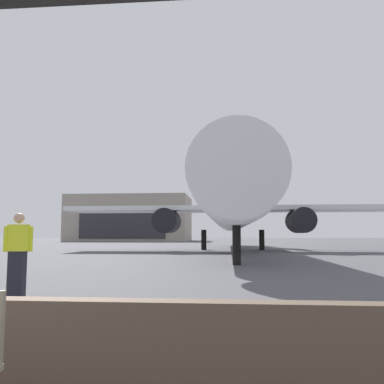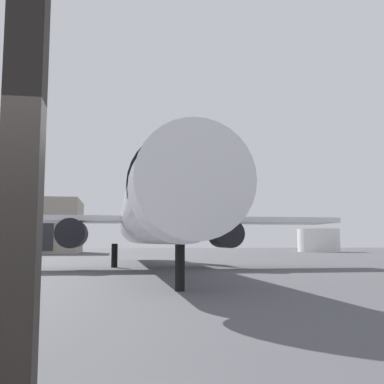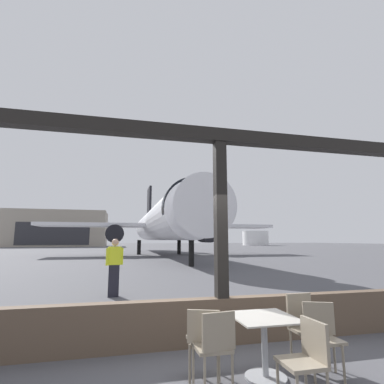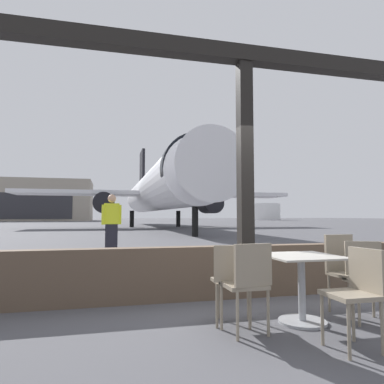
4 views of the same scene
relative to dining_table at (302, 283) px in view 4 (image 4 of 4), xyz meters
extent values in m
plane|color=#4C4C51|center=(-0.11, 41.31, -0.43)|extent=(220.00, 220.00, 0.00)
cube|color=brown|center=(-0.11, 1.31, -0.06)|extent=(9.01, 0.24, 0.74)
cube|color=black|center=(-0.11, 1.31, 3.19)|extent=(9.01, 0.24, 0.24)
cube|color=black|center=(-0.11, 1.31, 1.32)|extent=(0.20, 0.20, 3.50)
cube|color=#ADA89E|center=(0.00, 0.00, 0.30)|extent=(0.79, 0.79, 0.02)
cylinder|color=#9EA0A5|center=(0.00, 0.00, -0.07)|extent=(0.08, 0.08, 0.72)
cylinder|color=#9EA0A5|center=(0.00, 0.00, -0.41)|extent=(0.52, 0.52, 0.03)
cube|color=gray|center=(-0.74, -0.16, 0.04)|extent=(0.40, 0.40, 0.04)
cube|color=gray|center=(-0.72, -0.34, 0.27)|extent=(0.40, 0.09, 0.41)
cylinder|color=gray|center=(-0.94, -0.01, -0.19)|extent=(0.03, 0.03, 0.47)
cylinder|color=gray|center=(-0.60, 0.03, -0.19)|extent=(0.03, 0.03, 0.47)
cylinder|color=gray|center=(-0.89, -0.35, -0.19)|extent=(0.03, 0.03, 0.47)
cylinder|color=gray|center=(-0.55, -0.30, -0.19)|extent=(0.03, 0.03, 0.47)
cube|color=gray|center=(0.74, -0.16, 0.01)|extent=(0.40, 0.40, 0.04)
cube|color=gray|center=(0.81, 0.01, 0.24)|extent=(0.39, 0.18, 0.41)
cylinder|color=gray|center=(0.52, -0.25, -0.21)|extent=(0.03, 0.03, 0.44)
cylinder|color=gray|center=(0.96, -0.06, -0.21)|extent=(0.03, 0.03, 0.44)
cylinder|color=gray|center=(0.65, 0.06, -0.21)|extent=(0.03, 0.03, 0.44)
cube|color=gray|center=(0.74, 0.16, 0.04)|extent=(0.40, 0.40, 0.04)
cube|color=gray|center=(0.73, 0.34, 0.28)|extent=(0.40, 0.06, 0.45)
cylinder|color=gray|center=(0.92, 0.00, -0.20)|extent=(0.03, 0.03, 0.47)
cylinder|color=gray|center=(0.59, -0.02, -0.20)|extent=(0.03, 0.03, 0.47)
cylinder|color=gray|center=(0.90, 0.34, -0.20)|extent=(0.03, 0.03, 0.47)
cylinder|color=gray|center=(0.56, 0.32, -0.20)|extent=(0.03, 0.03, 0.47)
cube|color=gray|center=(-0.74, 0.16, 0.03)|extent=(0.40, 0.40, 0.04)
cube|color=gray|center=(-0.81, -0.01, 0.24)|extent=(0.39, 0.18, 0.38)
cylinder|color=gray|center=(-0.84, 0.38, -0.20)|extent=(0.03, 0.03, 0.46)
cylinder|color=gray|center=(-0.53, 0.26, -0.20)|extent=(0.03, 0.03, 0.46)
cylinder|color=gray|center=(-0.96, 0.06, -0.20)|extent=(0.03, 0.03, 0.46)
cylinder|color=gray|center=(-0.64, -0.06, -0.20)|extent=(0.03, 0.03, 0.46)
cube|color=gray|center=(0.00, -0.79, 0.05)|extent=(0.40, 0.40, 0.04)
cube|color=gray|center=(0.18, -0.79, 0.26)|extent=(0.06, 0.40, 0.38)
cylinder|color=gray|center=(-0.16, -0.97, -0.19)|extent=(0.03, 0.03, 0.47)
cylinder|color=gray|center=(-0.18, -0.63, -0.19)|extent=(0.03, 0.03, 0.47)
cylinder|color=gray|center=(0.18, -0.96, -0.19)|extent=(0.03, 0.03, 0.47)
cylinder|color=gray|center=(0.16, -0.62, -0.19)|extent=(0.03, 0.03, 0.47)
cylinder|color=silver|center=(2.71, 31.59, 3.22)|extent=(3.93, 33.94, 3.93)
cone|color=silver|center=(2.71, 13.32, 3.22)|extent=(3.74, 2.60, 3.74)
cylinder|color=black|center=(2.71, 15.22, 3.37)|extent=(4.01, 0.90, 4.01)
cube|color=silver|center=(-4.48, 31.20, 2.92)|extent=(12.41, 4.20, 0.36)
cube|color=silver|center=(9.90, 31.20, 2.92)|extent=(12.41, 4.20, 0.36)
cylinder|color=black|center=(-2.46, 29.80, 1.92)|extent=(1.90, 3.20, 1.90)
cylinder|color=black|center=(7.88, 29.80, 1.92)|extent=(1.90, 3.20, 1.90)
cube|color=black|center=(2.71, 47.06, 7.59)|extent=(0.36, 4.40, 5.20)
cylinder|color=black|center=(2.71, 15.52, 0.41)|extent=(0.36, 0.36, 1.68)
cylinder|color=black|center=(0.31, 32.20, 0.41)|extent=(0.44, 0.44, 1.68)
cylinder|color=black|center=(5.11, 32.20, 0.41)|extent=(0.44, 0.44, 1.68)
cube|color=black|center=(-1.99, 5.99, 0.05)|extent=(0.32, 0.20, 0.95)
cube|color=yellow|center=(-1.99, 5.99, 0.80)|extent=(0.40, 0.22, 0.55)
sphere|color=tan|center=(-1.99, 5.99, 1.20)|extent=(0.22, 0.22, 0.22)
cylinder|color=yellow|center=(-1.77, 6.10, 0.77)|extent=(0.09, 0.09, 0.52)
cylinder|color=yellow|center=(-2.20, 5.89, 0.77)|extent=(0.09, 0.09, 0.52)
cube|color=#9E9384|center=(-17.84, 81.87, 4.15)|extent=(24.06, 14.72, 9.16)
cube|color=#2D2D33|center=(-17.84, 74.46, 2.78)|extent=(16.84, 0.10, 5.50)
cylinder|color=white|center=(39.28, 82.86, 1.78)|extent=(8.00, 8.00, 4.42)
camera|label=1|loc=(2.36, -2.20, 0.87)|focal=38.30mm
camera|label=2|loc=(0.38, -1.20, 1.32)|focal=42.82mm
camera|label=3|loc=(-1.83, -3.69, 1.28)|focal=27.68mm
camera|label=4|loc=(-2.10, -3.49, 0.74)|focal=32.46mm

